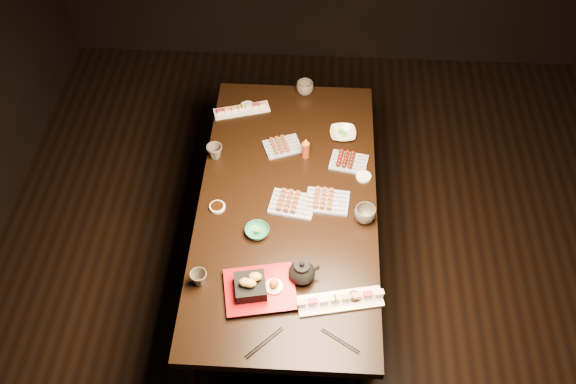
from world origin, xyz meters
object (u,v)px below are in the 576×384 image
object	(u,v)px
teacup_mid_right	(365,214)
teacup_far_right	(305,88)
yakitori_plate_right	(327,199)
tempura_tray	(260,285)
teacup_far_left	(215,152)
teapot	(302,271)
sushi_platter_far	(242,108)
yakitori_plate_center	(292,201)
sushi_platter_near	(340,299)
condiment_bottle	(306,148)
yakitori_plate_left	(283,144)
dining_table	(288,245)
edamame_bowl_green	(257,231)
teacup_near_left	(199,278)
edamame_bowl_cream	(343,134)

from	to	relation	value
teacup_mid_right	teacup_far_right	distance (m)	0.99
yakitori_plate_right	tempura_tray	size ratio (longest dim) A/B	0.68
teacup_far_left	teapot	distance (m)	0.89
sushi_platter_far	teapot	xyz separation A→B (m)	(0.39, -1.11, 0.04)
teacup_far_left	sushi_platter_far	bearing A→B (deg)	74.08
sushi_platter_far	yakitori_plate_center	world-z (taller)	yakitori_plate_center
sushi_platter_near	condiment_bottle	world-z (taller)	condiment_bottle
yakitori_plate_right	yakitori_plate_left	world-z (taller)	yakitori_plate_right
teacup_far_right	teacup_mid_right	bearing A→B (deg)	-70.45
teacup_mid_right	tempura_tray	bearing A→B (deg)	-137.46
dining_table	yakitori_plate_center	bearing A→B (deg)	-37.10
dining_table	yakitori_plate_left	world-z (taller)	yakitori_plate_left
edamame_bowl_green	condiment_bottle	world-z (taller)	condiment_bottle
teacup_mid_right	teacup_far_left	distance (m)	0.88
teacup_near_left	teacup_far_left	distance (m)	0.79
teacup_far_left	teacup_near_left	bearing A→B (deg)	-87.88
dining_table	edamame_bowl_cream	world-z (taller)	edamame_bowl_cream
sushi_platter_near	yakitori_plate_right	world-z (taller)	yakitori_plate_right
yakitori_plate_left	tempura_tray	size ratio (longest dim) A/B	0.61
teacup_mid_right	dining_table	bearing A→B (deg)	166.71
teacup_near_left	yakitori_plate_right	bearing A→B (deg)	41.36
teacup_near_left	dining_table	bearing A→B (deg)	52.95
edamame_bowl_cream	teacup_near_left	xyz separation A→B (m)	(-0.66, -0.99, 0.02)
tempura_tray	sushi_platter_far	bearing A→B (deg)	88.85
yakitori_plate_left	tempura_tray	xyz separation A→B (m)	(-0.05, -0.92, 0.03)
teacup_mid_right	yakitori_plate_center	bearing A→B (deg)	168.53
yakitori_plate_center	teacup_far_left	distance (m)	0.53
teacup_far_right	dining_table	bearing A→B (deg)	-93.82
edamame_bowl_cream	tempura_tray	bearing A→B (deg)	-110.10
dining_table	teacup_far_left	bearing A→B (deg)	141.67
edamame_bowl_green	dining_table	bearing A→B (deg)	56.65
edamame_bowl_green	teacup_near_left	size ratio (longest dim) A/B	1.53
teapot	tempura_tray	bearing A→B (deg)	-171.74
teacup_near_left	condiment_bottle	world-z (taller)	condiment_bottle
dining_table	sushi_platter_near	bearing A→B (deg)	-67.13
teacup_far_right	condiment_bottle	xyz separation A→B (m)	(0.02, -0.51, 0.03)
sushi_platter_near	teacup_far_right	world-z (taller)	teacup_far_right
dining_table	condiment_bottle	bearing A→B (deg)	73.96
yakitori_plate_right	teacup_far_left	world-z (taller)	teacup_far_left
edamame_bowl_cream	teapot	xyz separation A→B (m)	(-0.19, -0.94, 0.04)
edamame_bowl_green	teapot	world-z (taller)	teapot
teacup_near_left	teacup_mid_right	distance (m)	0.86
yakitori_plate_right	teacup_far_left	distance (m)	0.67
edamame_bowl_green	teacup_mid_right	world-z (taller)	teacup_mid_right
sushi_platter_far	yakitori_plate_center	xyz separation A→B (m)	(0.33, -0.68, 0.01)
yakitori_plate_center	tempura_tray	size ratio (longest dim) A/B	0.71
yakitori_plate_right	condiment_bottle	world-z (taller)	condiment_bottle
sushi_platter_near	teacup_far_right	xyz separation A→B (m)	(-0.21, 1.40, 0.02)
yakitori_plate_right	teacup_near_left	size ratio (longest dim) A/B	2.78
yakitori_plate_center	yakitori_plate_right	world-z (taller)	yakitori_plate_center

